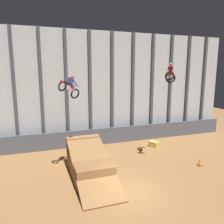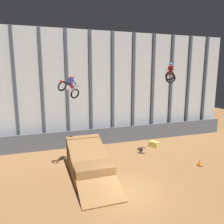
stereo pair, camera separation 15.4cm
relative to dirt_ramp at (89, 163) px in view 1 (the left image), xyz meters
name	(u,v)px [view 1 (the left image)]	position (x,y,z in m)	size (l,w,h in m)	color
ground_plane	(130,192)	(1.82, -3.36, -0.80)	(60.00, 60.00, 0.00)	olive
arena_back_wall	(90,89)	(1.82, 6.98, 4.90)	(32.00, 0.40, 11.38)	#ADB2B7
lower_barrier	(93,137)	(1.82, 6.00, 0.04)	(31.36, 0.20, 1.68)	#474C56
dirt_ramp	(89,163)	(0.00, 0.00, 0.00)	(2.64, 6.50, 2.40)	brown
rider_bike_left_air	(70,87)	(-1.14, 0.34, 5.55)	(1.74, 1.66, 1.67)	black
rider_bike_right_air	(170,74)	(6.39, -0.25, 6.41)	(1.44, 1.75, 1.52)	black
traffic_cone_near_ramp	(200,162)	(8.66, -1.53, -0.51)	(0.36, 0.36, 0.58)	black
hay_bale_trackside	(154,144)	(7.43, 3.52, -0.52)	(0.95, 1.07, 0.57)	#CCB751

